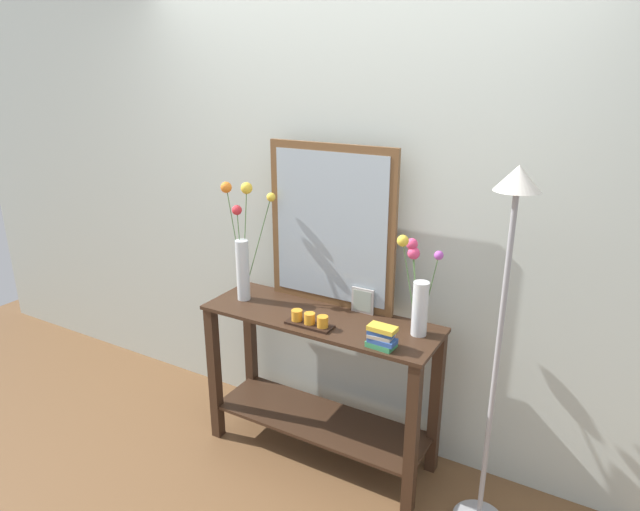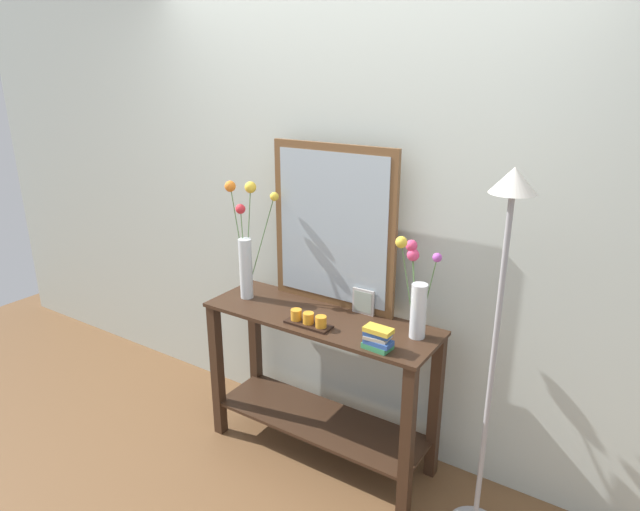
% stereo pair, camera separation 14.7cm
% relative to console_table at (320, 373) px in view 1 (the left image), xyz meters
% --- Properties ---
extents(ground_plane, '(7.00, 6.00, 0.02)m').
position_rel_console_table_xyz_m(ground_plane, '(0.00, 0.00, -0.51)').
color(ground_plane, brown).
extents(wall_back, '(6.40, 0.08, 2.70)m').
position_rel_console_table_xyz_m(wall_back, '(0.00, 0.33, 0.85)').
color(wall_back, beige).
rests_on(wall_back, ground).
extents(console_table, '(1.26, 0.42, 0.83)m').
position_rel_console_table_xyz_m(console_table, '(0.00, 0.00, 0.00)').
color(console_table, '#382316').
rests_on(console_table, ground).
extents(mirror_leaning, '(0.72, 0.03, 0.86)m').
position_rel_console_table_xyz_m(mirror_leaning, '(-0.03, 0.18, 0.76)').
color(mirror_leaning, brown).
rests_on(mirror_leaning, console_table).
extents(tall_vase_left, '(0.26, 0.18, 0.65)m').
position_rel_console_table_xyz_m(tall_vase_left, '(-0.49, 0.01, 0.62)').
color(tall_vase_left, silver).
rests_on(tall_vase_left, console_table).
extents(vase_right, '(0.21, 0.14, 0.49)m').
position_rel_console_table_xyz_m(vase_right, '(0.49, 0.07, 0.55)').
color(vase_right, silver).
rests_on(vase_right, console_table).
extents(candle_tray, '(0.24, 0.09, 0.07)m').
position_rel_console_table_xyz_m(candle_tray, '(0.01, -0.12, 0.36)').
color(candle_tray, black).
rests_on(candle_tray, console_table).
extents(picture_frame_small, '(0.12, 0.01, 0.14)m').
position_rel_console_table_xyz_m(picture_frame_small, '(0.17, 0.15, 0.40)').
color(picture_frame_small, '#B7B2AD').
rests_on(picture_frame_small, console_table).
extents(book_stack, '(0.14, 0.10, 0.11)m').
position_rel_console_table_xyz_m(book_stack, '(0.41, -0.14, 0.38)').
color(book_stack, '#388E56').
rests_on(book_stack, console_table).
extents(floor_lamp, '(0.24, 0.24, 1.70)m').
position_rel_console_table_xyz_m(floor_lamp, '(0.91, -0.07, 0.65)').
color(floor_lamp, '#9E9EA3').
rests_on(floor_lamp, ground).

